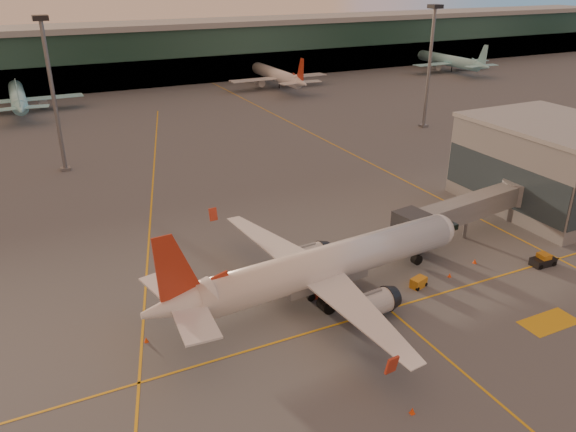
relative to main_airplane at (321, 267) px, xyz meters
name	(u,v)px	position (x,y,z in m)	size (l,w,h in m)	color
ground	(376,349)	(0.21, -10.06, -3.71)	(600.00, 600.00, 0.00)	#4C4F54
taxi_markings	(170,200)	(-7.11, 34.43, -3.71)	(100.12, 173.00, 0.01)	gold
terminal	(104,56)	(0.21, 131.73, 5.05)	(400.00, 20.00, 17.60)	#19382D
gate_building	(550,165)	(42.15, 7.87, 2.58)	(18.40, 22.40, 12.60)	slate
mast_west_near	(51,84)	(-19.79, 55.94, 11.15)	(2.40, 2.40, 25.60)	slate
mast_east_near	(430,58)	(55.21, 51.94, 11.15)	(2.40, 2.40, 25.60)	slate
distant_aircraft_row	(38,109)	(-20.79, 107.94, -3.71)	(290.00, 34.00, 13.00)	#91E2F2
main_airplane	(321,267)	(0.00, 0.00, 0.00)	(37.86, 34.16, 11.42)	white
jet_bridge	(474,207)	(25.33, 4.82, 0.21)	(24.01, 6.35, 5.72)	slate
catering_truck	(320,272)	(0.37, 0.93, -1.19)	(5.87, 2.93, 4.44)	#AE2B18
gpu_cart	(419,283)	(10.76, -2.85, -3.17)	(2.12, 1.60, 1.10)	#C37A18
pushback_tug	(543,261)	(27.18, -5.35, -3.10)	(2.98, 1.73, 1.49)	black
cone_nose	(475,261)	(20.26, -1.43, -3.43)	(0.46, 0.46, 0.58)	#F8470D
cone_tail	(146,340)	(-18.60, 0.39, -3.46)	(0.41, 0.41, 0.52)	#F8470D
cone_wing_right	(412,411)	(-1.86, -18.17, -3.44)	(0.45, 0.45, 0.57)	#F8470D
cone_wing_left	(245,229)	(-1.06, 18.92, -3.42)	(0.47, 0.47, 0.60)	#F8470D
cone_fwd	(450,275)	(15.36, -2.68, -3.47)	(0.39, 0.39, 0.50)	#F8470D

